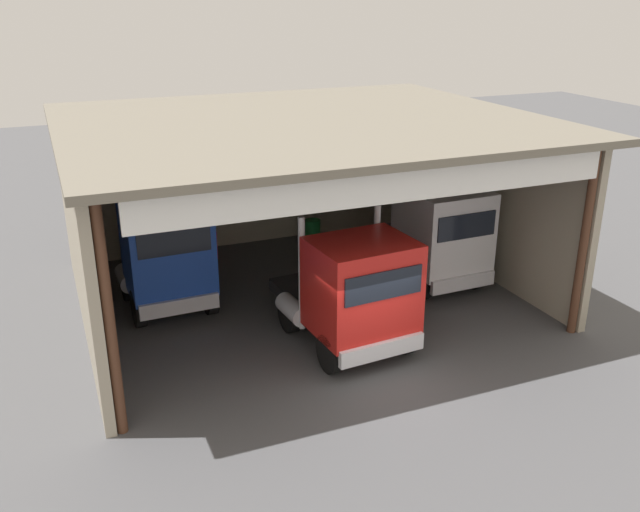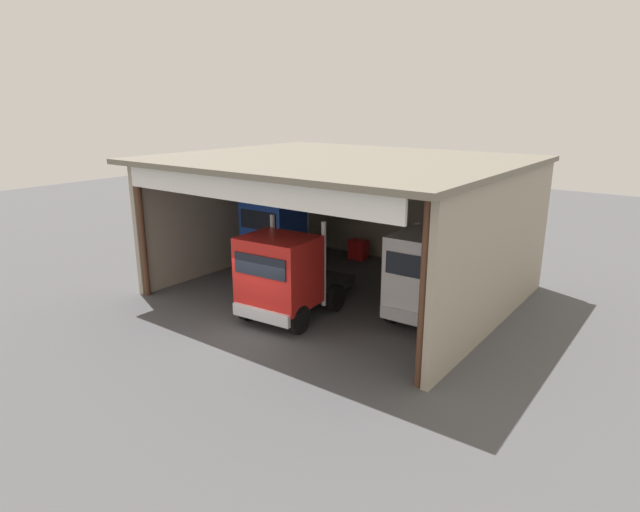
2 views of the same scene
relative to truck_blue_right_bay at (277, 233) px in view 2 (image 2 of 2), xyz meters
name	(u,v)px [view 2 (image 2 of 2)]	position (x,y,z in m)	size (l,w,h in m)	color
ground_plane	(254,333)	(4.06, -5.85, -1.86)	(80.00, 80.00, 0.00)	#4C4C4F
workshop_shed	(356,197)	(4.06, 0.49, 2.02)	(13.51, 11.74, 5.64)	#9E937F
truck_blue_right_bay	(277,233)	(0.00, 0.00, 0.00)	(2.63, 4.20, 3.58)	#1E47B7
truck_red_left_bay	(285,276)	(4.10, -4.21, -0.21)	(2.93, 5.26, 3.67)	red
truck_white_center_left_bay	(429,276)	(8.42, -1.37, -0.11)	(2.61, 4.60, 3.38)	white
oil_drum	(435,265)	(6.22, 3.95, -1.40)	(0.58, 0.58, 0.91)	#197233
tool_cart	(358,249)	(1.98, 4.00, -1.36)	(0.90, 0.60, 1.00)	red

